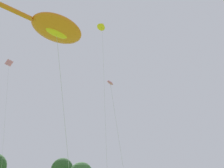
% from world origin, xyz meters
% --- Properties ---
extents(big_show_kite, '(11.95, 3.74, 15.93)m').
position_xyz_m(big_show_kite, '(-2.14, 10.02, 15.34)').
color(big_show_kite, orange).
rests_on(big_show_kite, ground).
extents(small_kite_diamond_red, '(2.19, 1.04, 21.11)m').
position_xyz_m(small_kite_diamond_red, '(4.16, 11.21, 20.43)').
color(small_kite_diamond_red, yellow).
rests_on(small_kite_diamond_red, ground).
extents(small_kite_stunt_black, '(1.44, 1.61, 10.90)m').
position_xyz_m(small_kite_stunt_black, '(3.09, 8.23, 10.52)').
color(small_kite_stunt_black, pink).
rests_on(small_kite_stunt_black, ground).
extents(small_kite_delta_white, '(3.18, 3.12, 20.83)m').
position_xyz_m(small_kite_delta_white, '(-2.04, 27.36, 19.19)').
color(small_kite_delta_white, pink).
rests_on(small_kite_delta_white, ground).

